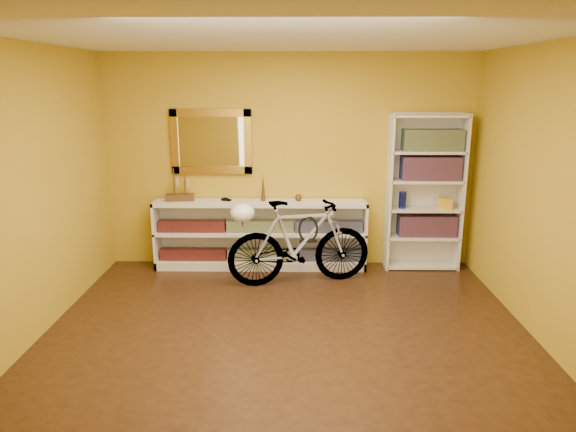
{
  "coord_description": "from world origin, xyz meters",
  "views": [
    {
      "loc": [
        0.07,
        -4.35,
        2.26
      ],
      "look_at": [
        0.0,
        0.7,
        0.95
      ],
      "focal_mm": 32.49,
      "sensor_mm": 36.0,
      "label": 1
    }
  ],
  "objects_px": {
    "console_unit": "(261,234)",
    "bookcase": "(425,193)",
    "helmet": "(242,213)",
    "bicycle": "(300,242)"
  },
  "relations": [
    {
      "from": "console_unit",
      "to": "bicycle",
      "type": "relative_size",
      "value": 1.55
    },
    {
      "from": "console_unit",
      "to": "bookcase",
      "type": "height_order",
      "value": "bookcase"
    },
    {
      "from": "console_unit",
      "to": "bookcase",
      "type": "xyz_separation_m",
      "value": [
        2.0,
        0.03,
        0.52
      ]
    },
    {
      "from": "console_unit",
      "to": "helmet",
      "type": "relative_size",
      "value": 9.68
    },
    {
      "from": "bicycle",
      "to": "bookcase",
      "type": "bearing_deg",
      "value": -81.82
    },
    {
      "from": "console_unit",
      "to": "helmet",
      "type": "xyz_separation_m",
      "value": [
        -0.15,
        -0.67,
        0.44
      ]
    },
    {
      "from": "bicycle",
      "to": "helmet",
      "type": "bearing_deg",
      "value": 90.0
    },
    {
      "from": "bookcase",
      "to": "helmet",
      "type": "xyz_separation_m",
      "value": [
        -2.14,
        -0.69,
        -0.08
      ]
    },
    {
      "from": "bicycle",
      "to": "helmet",
      "type": "relative_size",
      "value": 6.24
    },
    {
      "from": "bookcase",
      "to": "helmet",
      "type": "height_order",
      "value": "bookcase"
    }
  ]
}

